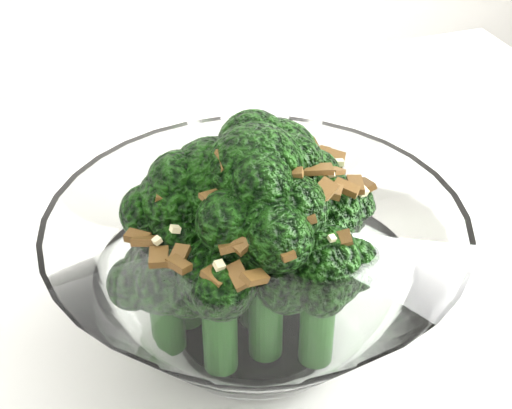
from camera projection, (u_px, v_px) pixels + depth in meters
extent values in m
cylinder|color=white|center=(422.00, 315.00, 1.10)|extent=(0.04, 0.04, 0.71)
cylinder|color=white|center=(256.00, 330.00, 0.51)|extent=(0.10, 0.10, 0.01)
cylinder|color=#1D5015|center=(256.00, 261.00, 0.48)|extent=(0.02, 0.02, 0.10)
sphere|color=#16440C|center=(256.00, 174.00, 0.44)|extent=(0.06, 0.06, 0.06)
cylinder|color=#1D5015|center=(275.00, 241.00, 0.50)|extent=(0.02, 0.02, 0.09)
sphere|color=#16440C|center=(276.00, 163.00, 0.47)|extent=(0.06, 0.06, 0.06)
cylinder|color=#1D5015|center=(216.00, 262.00, 0.49)|extent=(0.02, 0.02, 0.09)
sphere|color=#16440C|center=(213.00, 185.00, 0.46)|extent=(0.06, 0.06, 0.06)
cylinder|color=#1D5015|center=(266.00, 302.00, 0.46)|extent=(0.02, 0.02, 0.08)
sphere|color=#16440C|center=(267.00, 228.00, 0.43)|extent=(0.05, 0.05, 0.05)
cylinder|color=#1D5015|center=(318.00, 272.00, 0.50)|extent=(0.02, 0.02, 0.07)
sphere|color=#16440C|center=(322.00, 213.00, 0.47)|extent=(0.05, 0.05, 0.05)
cylinder|color=#1D5015|center=(188.00, 274.00, 0.50)|extent=(0.02, 0.02, 0.06)
sphere|color=#16440C|center=(185.00, 217.00, 0.47)|extent=(0.05, 0.05, 0.05)
cylinder|color=#1D5015|center=(317.00, 322.00, 0.46)|extent=(0.02, 0.02, 0.06)
sphere|color=#16440C|center=(321.00, 267.00, 0.44)|extent=(0.05, 0.05, 0.05)
cylinder|color=#1D5015|center=(220.00, 331.00, 0.46)|extent=(0.02, 0.02, 0.06)
sphere|color=#16440C|center=(218.00, 278.00, 0.44)|extent=(0.05, 0.05, 0.05)
cylinder|color=#1D5015|center=(320.00, 248.00, 0.53)|extent=(0.02, 0.02, 0.05)
sphere|color=#16440C|center=(323.00, 205.00, 0.51)|extent=(0.05, 0.05, 0.05)
cylinder|color=#1D5015|center=(167.00, 318.00, 0.48)|extent=(0.02, 0.02, 0.05)
sphere|color=#16440C|center=(163.00, 274.00, 0.46)|extent=(0.05, 0.05, 0.05)
cylinder|color=#1D5015|center=(249.00, 240.00, 0.54)|extent=(0.02, 0.02, 0.05)
sphere|color=#16440C|center=(249.00, 196.00, 0.51)|extent=(0.05, 0.05, 0.05)
cylinder|color=#1D5015|center=(185.00, 272.00, 0.48)|extent=(0.02, 0.02, 0.08)
sphere|color=#16440C|center=(180.00, 203.00, 0.45)|extent=(0.05, 0.05, 0.05)
cube|color=brown|center=(231.00, 246.00, 0.41)|extent=(0.01, 0.01, 0.01)
cube|color=brown|center=(338.00, 240.00, 0.42)|extent=(0.02, 0.01, 0.01)
cube|color=brown|center=(284.00, 138.00, 0.45)|extent=(0.02, 0.01, 0.00)
cube|color=brown|center=(159.00, 257.00, 0.42)|extent=(0.01, 0.02, 0.00)
cube|color=brown|center=(320.00, 162.00, 0.47)|extent=(0.01, 0.02, 0.01)
cube|color=brown|center=(279.00, 154.00, 0.43)|extent=(0.01, 0.02, 0.01)
cube|color=brown|center=(271.00, 144.00, 0.50)|extent=(0.02, 0.02, 0.01)
cube|color=brown|center=(239.00, 276.00, 0.40)|extent=(0.01, 0.02, 0.01)
cube|color=brown|center=(214.00, 195.00, 0.42)|extent=(0.02, 0.01, 0.01)
cube|color=brown|center=(260.00, 134.00, 0.47)|extent=(0.02, 0.01, 0.01)
cube|color=brown|center=(244.00, 146.00, 0.50)|extent=(0.02, 0.02, 0.01)
cube|color=brown|center=(179.00, 185.00, 0.45)|extent=(0.01, 0.02, 0.01)
cube|color=brown|center=(296.00, 152.00, 0.47)|extent=(0.02, 0.02, 0.01)
cube|color=brown|center=(144.00, 241.00, 0.43)|extent=(0.02, 0.01, 0.01)
cube|color=brown|center=(179.00, 264.00, 0.41)|extent=(0.01, 0.02, 0.01)
cube|color=brown|center=(276.00, 141.00, 0.50)|extent=(0.01, 0.01, 0.01)
cube|color=brown|center=(226.00, 161.00, 0.43)|extent=(0.01, 0.02, 0.01)
cube|color=brown|center=(246.00, 241.00, 0.41)|extent=(0.02, 0.02, 0.01)
cube|color=brown|center=(283.00, 249.00, 0.40)|extent=(0.01, 0.02, 0.01)
cube|color=brown|center=(290.00, 138.00, 0.45)|extent=(0.02, 0.01, 0.01)
cube|color=brown|center=(214.00, 277.00, 0.40)|extent=(0.02, 0.02, 0.01)
cube|color=brown|center=(295.00, 172.00, 0.43)|extent=(0.02, 0.02, 0.01)
cube|color=brown|center=(317.00, 169.00, 0.43)|extent=(0.02, 0.01, 0.00)
cube|color=brown|center=(304.00, 147.00, 0.46)|extent=(0.02, 0.01, 0.01)
cube|color=brown|center=(195.00, 154.00, 0.47)|extent=(0.02, 0.02, 0.01)
cube|color=brown|center=(332.00, 170.00, 0.46)|extent=(0.01, 0.02, 0.01)
cube|color=brown|center=(255.00, 277.00, 0.40)|extent=(0.02, 0.01, 0.01)
cube|color=brown|center=(169.00, 197.00, 0.44)|extent=(0.02, 0.01, 0.01)
cube|color=brown|center=(355.00, 185.00, 0.46)|extent=(0.01, 0.02, 0.00)
cube|color=brown|center=(323.00, 192.00, 0.43)|extent=(0.02, 0.02, 0.01)
cube|color=brown|center=(324.00, 156.00, 0.50)|extent=(0.01, 0.02, 0.01)
cube|color=brown|center=(253.00, 145.00, 0.50)|extent=(0.02, 0.02, 0.01)
cube|color=brown|center=(334.00, 157.00, 0.49)|extent=(0.02, 0.01, 0.01)
cube|color=brown|center=(253.00, 142.00, 0.46)|extent=(0.01, 0.01, 0.01)
cube|color=brown|center=(349.00, 189.00, 0.46)|extent=(0.02, 0.02, 0.00)
cube|color=brown|center=(335.00, 191.00, 0.44)|extent=(0.01, 0.02, 0.01)
cube|color=brown|center=(365.00, 186.00, 0.47)|extent=(0.01, 0.02, 0.01)
cube|color=brown|center=(179.00, 257.00, 0.42)|extent=(0.02, 0.02, 0.01)
cube|color=brown|center=(229.00, 152.00, 0.51)|extent=(0.02, 0.02, 0.01)
cube|color=brown|center=(138.00, 237.00, 0.44)|extent=(0.02, 0.01, 0.00)
cube|color=brown|center=(346.00, 188.00, 0.45)|extent=(0.02, 0.02, 0.01)
cube|color=brown|center=(289.00, 175.00, 0.42)|extent=(0.02, 0.01, 0.01)
cube|color=brown|center=(186.00, 170.00, 0.46)|extent=(0.01, 0.02, 0.01)
cube|color=brown|center=(214.00, 150.00, 0.45)|extent=(0.02, 0.01, 0.01)
cube|color=brown|center=(188.00, 158.00, 0.49)|extent=(0.01, 0.02, 0.01)
cube|color=brown|center=(307.00, 216.00, 0.42)|extent=(0.01, 0.02, 0.01)
cube|color=beige|center=(167.00, 176.00, 0.47)|extent=(0.01, 0.00, 0.00)
cube|color=beige|center=(219.00, 265.00, 0.40)|extent=(0.01, 0.01, 0.01)
cube|color=beige|center=(157.00, 241.00, 0.42)|extent=(0.01, 0.01, 0.00)
cube|color=beige|center=(326.00, 162.00, 0.48)|extent=(0.00, 0.00, 0.00)
cube|color=beige|center=(281.00, 143.00, 0.48)|extent=(0.01, 0.00, 0.00)
cube|color=beige|center=(332.00, 174.00, 0.45)|extent=(0.01, 0.00, 0.00)
cube|color=beige|center=(255.00, 198.00, 0.41)|extent=(0.01, 0.01, 0.00)
cube|color=beige|center=(274.00, 140.00, 0.46)|extent=(0.01, 0.01, 0.01)
cube|color=beige|center=(183.00, 172.00, 0.45)|extent=(0.01, 0.01, 0.00)
cube|color=beige|center=(339.00, 162.00, 0.48)|extent=(0.01, 0.01, 0.00)
cube|color=beige|center=(332.00, 238.00, 0.42)|extent=(0.00, 0.01, 0.00)
cube|color=beige|center=(175.00, 229.00, 0.42)|extent=(0.01, 0.01, 0.01)
cube|color=beige|center=(362.00, 191.00, 0.46)|extent=(0.01, 0.01, 0.01)
cube|color=beige|center=(228.00, 213.00, 0.41)|extent=(0.00, 0.00, 0.00)
cube|color=beige|center=(208.00, 158.00, 0.43)|extent=(0.00, 0.00, 0.00)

